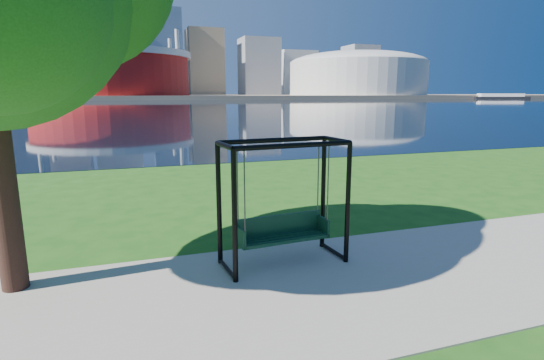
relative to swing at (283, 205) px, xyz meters
name	(u,v)px	position (x,y,z in m)	size (l,w,h in m)	color
ground	(261,282)	(-0.60, -0.63, -1.09)	(900.00, 900.00, 0.00)	#1E5114
path	(271,294)	(-0.60, -1.13, -1.08)	(120.00, 4.00, 0.03)	#9E937F
river	(137,106)	(-0.60, 101.37, -1.08)	(900.00, 180.00, 0.02)	black
far_bank	(131,96)	(-0.60, 305.37, -0.09)	(900.00, 228.00, 2.00)	#937F60
stadium	(110,71)	(-10.60, 234.37, 13.14)	(83.00, 83.00, 32.00)	maroon
arena	(358,72)	(134.40, 234.37, 14.78)	(84.00, 84.00, 26.56)	beige
skyline	(121,45)	(-4.87, 318.77, 34.80)	(392.00, 66.00, 96.50)	gray
swing	(283,205)	(0.00, 0.00, 0.00)	(2.28, 1.14, 2.26)	black
barge	(500,96)	(200.01, 186.12, 0.26)	(30.65, 18.54, 2.98)	black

